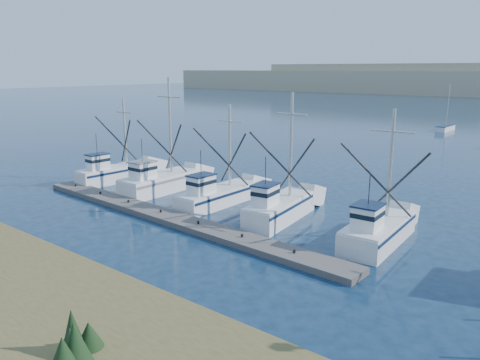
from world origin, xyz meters
name	(u,v)px	position (x,y,z in m)	size (l,w,h in m)	color
ground	(185,266)	(0.00, 0.00, 0.00)	(500.00, 500.00, 0.00)	#0C2236
floating_dock	(170,218)	(-6.69, 5.17, 0.20)	(30.45, 2.03, 0.41)	#67615C
trawler_fleet	(215,194)	(-6.61, 10.10, 0.95)	(29.56, 8.29, 10.10)	white
sailboat_far	(445,128)	(-5.19, 70.65, 0.50)	(1.84, 5.82, 8.10)	white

